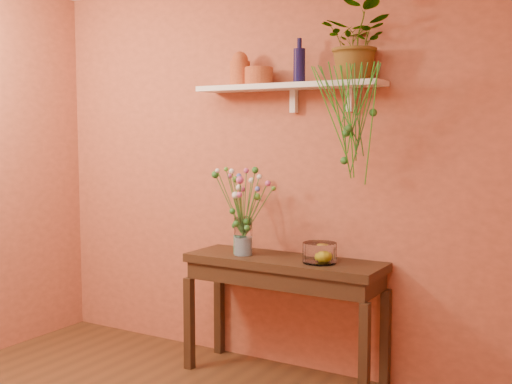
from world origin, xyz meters
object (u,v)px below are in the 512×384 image
(spider_plant, at_px, (358,42))
(bouquet, at_px, (242,195))
(terracotta_jug, at_px, (240,69))
(blue_bottle, at_px, (299,65))
(sideboard, at_px, (284,276))
(glass_bowl, at_px, (320,254))
(glass_vase, at_px, (243,239))

(spider_plant, distance_m, bouquet, 1.22)
(terracotta_jug, height_order, bouquet, terracotta_jug)
(blue_bottle, bearing_deg, sideboard, -119.91)
(bouquet, bearing_deg, blue_bottle, 24.12)
(sideboard, distance_m, bouquet, 0.60)
(terracotta_jug, xyz_separation_m, blue_bottle, (0.45, 0.01, 0.01))
(sideboard, relative_size, glass_bowl, 6.18)
(spider_plant, bearing_deg, bouquet, -166.70)
(spider_plant, relative_size, bouquet, 0.98)
(blue_bottle, height_order, bouquet, blue_bottle)
(spider_plant, bearing_deg, blue_bottle, -177.03)
(spider_plant, bearing_deg, glass_vase, -167.46)
(spider_plant, bearing_deg, terracotta_jug, -178.15)
(terracotta_jug, height_order, glass_bowl, terracotta_jug)
(blue_bottle, bearing_deg, terracotta_jug, -179.14)
(terracotta_jug, distance_m, glass_vase, 1.15)
(sideboard, bearing_deg, bouquet, -168.99)
(glass_vase, bearing_deg, bouquet, -99.33)
(sideboard, distance_m, glass_vase, 0.36)
(terracotta_jug, height_order, blue_bottle, blue_bottle)
(glass_bowl, bearing_deg, sideboard, 174.37)
(bouquet, bearing_deg, spider_plant, 13.30)
(blue_bottle, xyz_separation_m, glass_bowl, (0.21, -0.12, -1.19))
(sideboard, xyz_separation_m, glass_vase, (-0.28, -0.04, 0.22))
(blue_bottle, xyz_separation_m, spider_plant, (0.39, 0.02, 0.12))
(glass_vase, xyz_separation_m, bouquet, (-0.00, -0.01, 0.30))
(sideboard, height_order, glass_bowl, glass_bowl)
(spider_plant, distance_m, glass_bowl, 1.33)
(sideboard, distance_m, spider_plant, 1.56)
(terracotta_jug, xyz_separation_m, bouquet, (0.11, -0.15, -0.84))
(bouquet, height_order, glass_bowl, bouquet)
(blue_bottle, bearing_deg, bouquet, -155.88)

